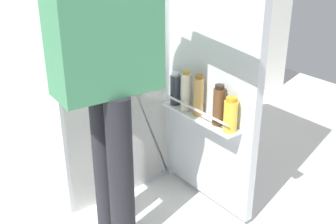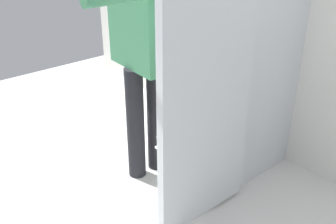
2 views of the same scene
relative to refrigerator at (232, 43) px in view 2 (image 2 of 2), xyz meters
The scene contains 3 objects.
ground_plane 1.03m from the refrigerator, 93.21° to the right, with size 5.25×5.25×0.00m, color silver.
refrigerator is the anchor object (origin of this frame).
person 0.59m from the refrigerator, 114.51° to the right, with size 0.54×0.78×1.60m.
Camera 2 is at (1.63, -1.43, 1.65)m, focal length 41.46 mm.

